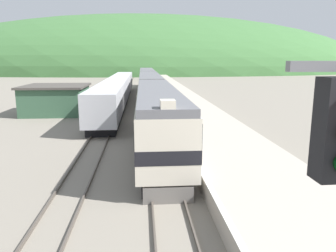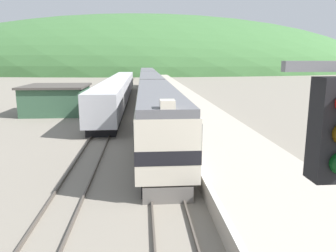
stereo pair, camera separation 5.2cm
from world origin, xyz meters
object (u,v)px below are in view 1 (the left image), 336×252
(carriage_second, at_px, (150,88))
(carriage_third, at_px, (147,79))
(express_train_lead_car, at_px, (157,115))
(siding_train, at_px, (118,90))

(carriage_second, relative_size, carriage_third, 1.00)
(carriage_second, height_order, carriage_third, same)
(express_train_lead_car, height_order, siding_train, express_train_lead_car)
(carriage_second, bearing_deg, siding_train, 156.69)
(express_train_lead_car, distance_m, carriage_second, 22.34)
(express_train_lead_car, distance_m, siding_train, 24.72)
(express_train_lead_car, relative_size, carriage_second, 0.92)
(carriage_third, distance_m, siding_train, 21.51)
(express_train_lead_car, xyz_separation_m, siding_train, (-4.54, 24.30, -0.45))
(carriage_third, bearing_deg, siding_train, -102.19)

